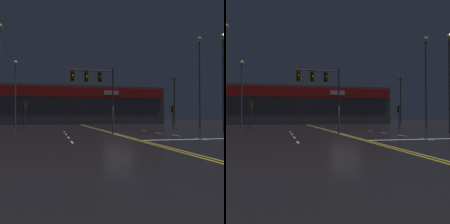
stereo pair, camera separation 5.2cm
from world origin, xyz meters
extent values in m
plane|color=black|center=(0.00, 0.00, 0.00)|extent=(200.00, 200.00, 0.00)
cube|color=gold|center=(-0.15, 0.00, 0.00)|extent=(0.12, 60.00, 0.01)
cube|color=gold|center=(0.15, 0.00, 0.00)|extent=(0.12, 60.00, 0.01)
cube|color=silver|center=(-4.35, -5.40, 0.00)|extent=(0.12, 1.40, 0.01)
cube|color=silver|center=(-4.35, -1.80, 0.00)|extent=(0.12, 1.40, 0.01)
cube|color=silver|center=(-4.35, 1.80, 0.00)|extent=(0.12, 1.40, 0.01)
cube|color=silver|center=(-4.35, 5.40, 0.00)|extent=(0.12, 1.40, 0.01)
cube|color=silver|center=(4.35, -5.40, 0.00)|extent=(0.12, 1.40, 0.01)
cube|color=silver|center=(4.35, -1.80, 0.00)|extent=(0.12, 1.40, 0.01)
cube|color=silver|center=(4.35, 1.80, 0.00)|extent=(0.12, 1.40, 0.01)
cube|color=silver|center=(4.35, 5.40, 0.00)|extent=(0.12, 1.40, 0.01)
cube|color=silver|center=(4.35, -5.25, 0.00)|extent=(8.35, 0.40, 0.01)
cylinder|color=#38383D|center=(-0.23, 1.26, 2.94)|extent=(0.14, 0.14, 5.87)
cylinder|color=#38383D|center=(-2.34, 1.26, 5.62)|extent=(4.21, 0.10, 0.10)
cube|color=black|center=(-1.44, 1.26, 5.08)|extent=(0.28, 0.24, 0.84)
cube|color=gold|center=(-1.44, 1.26, 5.08)|extent=(0.42, 0.08, 0.99)
sphere|color=#500705|center=(-1.44, 1.10, 5.34)|extent=(0.17, 0.17, 0.17)
sphere|color=orange|center=(-1.44, 1.10, 5.08)|extent=(0.17, 0.17, 0.17)
sphere|color=#084513|center=(-1.44, 1.10, 4.83)|extent=(0.17, 0.17, 0.17)
cube|color=black|center=(-2.64, 1.26, 5.08)|extent=(0.28, 0.24, 0.84)
cube|color=gold|center=(-2.64, 1.26, 5.08)|extent=(0.42, 0.08, 0.99)
sphere|color=#500705|center=(-2.64, 1.10, 5.34)|extent=(0.17, 0.17, 0.17)
sphere|color=orange|center=(-2.64, 1.10, 5.08)|extent=(0.17, 0.17, 0.17)
sphere|color=#084513|center=(-2.64, 1.10, 4.83)|extent=(0.17, 0.17, 0.17)
cube|color=black|center=(-3.84, 1.26, 5.08)|extent=(0.28, 0.24, 0.84)
cube|color=gold|center=(-3.84, 1.26, 5.08)|extent=(0.42, 0.08, 0.99)
sphere|color=#500705|center=(-3.84, 1.10, 5.34)|extent=(0.17, 0.17, 0.17)
sphere|color=orange|center=(-3.84, 1.10, 5.08)|extent=(0.17, 0.17, 0.17)
sphere|color=#084513|center=(-3.84, 1.10, 4.83)|extent=(0.17, 0.17, 0.17)
cylinder|color=#38383D|center=(10.20, 10.19, 1.53)|extent=(0.13, 0.13, 3.07)
cube|color=black|center=(10.20, 10.37, 2.60)|extent=(0.28, 0.24, 0.84)
cube|color=gold|center=(10.20, 10.37, 2.60)|extent=(0.42, 0.08, 0.99)
sphere|color=#500705|center=(10.20, 10.21, 2.85)|extent=(0.17, 0.17, 0.17)
sphere|color=orange|center=(10.20, 10.21, 2.60)|extent=(0.17, 0.17, 0.17)
sphere|color=#084513|center=(10.20, 10.21, 2.35)|extent=(0.17, 0.17, 0.17)
cylinder|color=#38383D|center=(-8.70, 9.87, 1.67)|extent=(0.13, 0.13, 3.35)
cube|color=black|center=(-8.70, 10.05, 2.88)|extent=(0.28, 0.24, 0.84)
cube|color=gold|center=(-8.70, 10.05, 2.88)|extent=(0.42, 0.08, 0.99)
sphere|color=#500705|center=(-8.70, 9.89, 3.13)|extent=(0.17, 0.17, 0.17)
sphere|color=orange|center=(-8.70, 9.89, 2.88)|extent=(0.17, 0.17, 0.17)
sphere|color=#084513|center=(-8.70, 9.89, 2.63)|extent=(0.17, 0.17, 0.17)
cylinder|color=#59595E|center=(-10.61, 16.39, 4.49)|extent=(0.20, 0.20, 8.98)
sphere|color=#F9D17A|center=(-10.61, 16.39, 9.15)|extent=(0.56, 0.56, 0.56)
cylinder|color=#59595E|center=(12.65, 7.64, 5.64)|extent=(0.20, 0.20, 11.29)
sphere|color=#F9D17A|center=(12.65, 7.64, 11.46)|extent=(0.56, 0.56, 0.56)
sphere|color=#F9D17A|center=(-10.72, 6.12, 10.58)|extent=(0.56, 0.56, 0.56)
cylinder|color=#59595E|center=(10.51, 0.36, 4.56)|extent=(0.20, 0.20, 9.11)
sphere|color=#F9D17A|center=(10.51, 0.36, 9.28)|extent=(0.56, 0.56, 0.56)
cube|color=#4C4C51|center=(0.00, 36.40, 4.09)|extent=(37.73, 10.00, 8.19)
cube|color=red|center=(0.00, 31.30, 6.76)|extent=(36.97, 0.20, 2.05)
cube|color=white|center=(6.60, 31.25, 6.76)|extent=(3.20, 0.16, 0.90)
cylinder|color=#4C3828|center=(21.92, 32.33, 5.40)|extent=(0.26, 0.26, 10.80)
cube|color=#4C3828|center=(21.92, 32.33, 10.20)|extent=(2.20, 0.12, 0.12)
camera|label=1|loc=(-5.46, -20.46, 1.49)|focal=40.00mm
camera|label=2|loc=(-5.41, -20.48, 1.49)|focal=40.00mm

